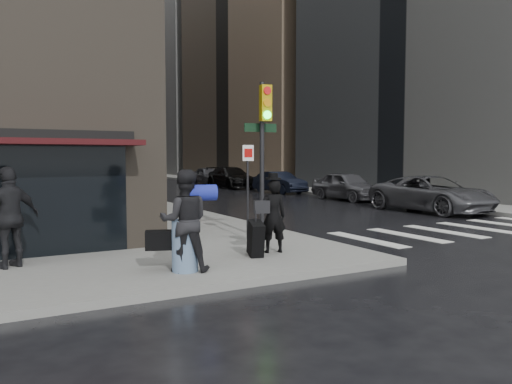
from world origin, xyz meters
TOP-DOWN VIEW (x-y plane):
  - ground at (0.00, 0.00)m, footprint 140.00×140.00m
  - sidewalk_left at (0.00, 27.00)m, footprint 4.00×50.00m
  - sidewalk_right at (13.50, 27.00)m, footprint 3.00×50.00m
  - crosswalk at (7.50, 1.00)m, footprint 8.50×3.00m
  - bldg_right_mid at (26.00, 35.00)m, footprint 22.00×22.00m
  - bldg_right_far at (26.00, 58.00)m, footprint 22.00×20.00m
  - bldg_distant at (6.00, 78.00)m, footprint 40.00×12.00m
  - man_overcoat at (-0.30, -0.08)m, footprint 1.15×0.87m
  - man_jeans at (-2.63, -0.82)m, footprint 1.35×1.09m
  - man_greycoat at (-5.50, 1.14)m, footprint 1.27×0.98m
  - traffic_light at (0.58, 1.81)m, footprint 1.04×0.51m
  - fire_hydrant at (0.29, 6.40)m, footprint 0.40×0.30m
  - parked_car_0 at (10.80, 5.15)m, footprint 2.62×5.56m
  - parked_car_1 at (11.36, 11.44)m, footprint 1.86×4.59m
  - parked_car_2 at (10.95, 17.74)m, footprint 1.85×4.35m
  - parked_car_3 at (10.59, 24.03)m, footprint 2.35×5.55m
  - parked_car_4 at (11.40, 30.32)m, footprint 1.91×4.41m

SIDE VIEW (x-z plane):
  - ground at x=0.00m, z-range 0.00..0.00m
  - crosswalk at x=7.50m, z-range 0.00..0.01m
  - sidewalk_left at x=0.00m, z-range 0.00..0.15m
  - sidewalk_right at x=13.50m, z-range 0.00..0.15m
  - fire_hydrant at x=0.29m, z-range 0.11..0.80m
  - parked_car_2 at x=10.95m, z-range 0.00..1.39m
  - parked_car_4 at x=11.40m, z-range 0.00..1.48m
  - parked_car_0 at x=10.80m, z-range 0.00..1.54m
  - parked_car_1 at x=11.36m, z-range 0.00..1.56m
  - parked_car_3 at x=10.59m, z-range 0.00..1.60m
  - man_overcoat at x=-0.30m, z-range 0.00..1.85m
  - man_jeans at x=-2.63m, z-range 0.15..2.10m
  - man_greycoat at x=-5.50m, z-range 0.15..2.15m
  - traffic_light at x=0.58m, z-range 0.75..4.91m
  - bldg_right_far at x=26.00m, z-range 0.00..25.00m
  - bldg_distant at x=6.00m, z-range 0.00..32.00m
  - bldg_right_mid at x=26.00m, z-range 0.00..38.00m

